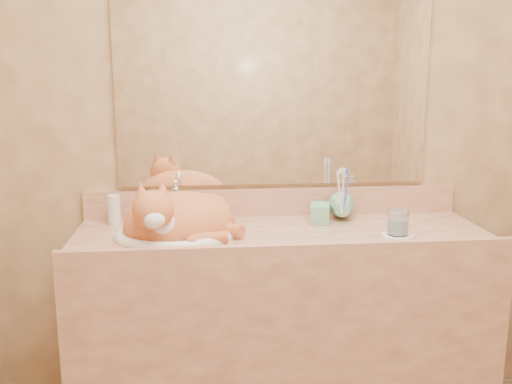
{
  "coord_description": "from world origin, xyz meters",
  "views": [
    {
      "loc": [
        -0.31,
        -1.39,
        1.46
      ],
      "look_at": [
        -0.1,
        0.7,
        1.01
      ],
      "focal_mm": 40.0,
      "sensor_mm": 36.0,
      "label": 1
    }
  ],
  "objects": [
    {
      "name": "mirror",
      "position": [
        0.0,
        0.99,
        1.39
      ],
      "size": [
        1.3,
        0.02,
        0.8
      ],
      "primitive_type": "cube",
      "color": "white",
      "rests_on": "wall_back"
    },
    {
      "name": "lotion_bottle",
      "position": [
        -0.66,
        0.9,
        0.91
      ],
      "size": [
        0.05,
        0.05,
        0.12
      ],
      "primitive_type": "cylinder",
      "color": "white",
      "rests_on": "vanity_counter"
    },
    {
      "name": "toothbrush_cup",
      "position": [
        0.27,
        0.84,
        0.9
      ],
      "size": [
        0.13,
        0.13,
        0.1
      ],
      "primitive_type": "imported",
      "rotation": [
        0.0,
        0.0,
        -0.19
      ],
      "color": "#70B391",
      "rests_on": "vanity_counter"
    },
    {
      "name": "soap_dispenser",
      "position": [
        0.16,
        0.8,
        0.93
      ],
      "size": [
        0.09,
        0.09,
        0.17
      ],
      "primitive_type": "imported",
      "rotation": [
        0.0,
        0.0,
        -0.22
      ],
      "color": "#70B391",
      "rests_on": "vanity_counter"
    },
    {
      "name": "faucet",
      "position": [
        -0.41,
        0.88,
        0.93
      ],
      "size": [
        0.07,
        0.12,
        0.17
      ],
      "primitive_type": null,
      "rotation": [
        0.0,
        0.0,
        -0.21
      ],
      "color": "white",
      "rests_on": "vanity_counter"
    },
    {
      "name": "sink_basin",
      "position": [
        -0.41,
        0.7,
        0.92
      ],
      "size": [
        0.5,
        0.44,
        0.14
      ],
      "primitive_type": null,
      "rotation": [
        0.0,
        0.0,
        -0.16
      ],
      "color": "white",
      "rests_on": "vanity_counter"
    },
    {
      "name": "saucer",
      "position": [
        0.42,
        0.61,
        0.85
      ],
      "size": [
        0.12,
        0.12,
        0.01
      ],
      "primitive_type": "cylinder",
      "color": "white",
      "rests_on": "vanity_counter"
    },
    {
      "name": "vanity_counter",
      "position": [
        0.0,
        0.72,
        0.42
      ],
      "size": [
        1.6,
        0.55,
        0.85
      ],
      "primitive_type": null,
      "color": "#965B43",
      "rests_on": "floor"
    },
    {
      "name": "wall_back",
      "position": [
        0.0,
        1.0,
        1.25
      ],
      "size": [
        2.4,
        0.02,
        2.5
      ],
      "primitive_type": "cube",
      "color": "olive",
      "rests_on": "ground"
    },
    {
      "name": "cat",
      "position": [
        -0.4,
        0.71,
        0.92
      ],
      "size": [
        0.51,
        0.46,
        0.24
      ],
      "primitive_type": null,
      "rotation": [
        0.0,
        0.0,
        0.27
      ],
      "color": "#BE582C",
      "rests_on": "sink_basin"
    },
    {
      "name": "toothbrushes",
      "position": [
        0.27,
        0.84,
        0.99
      ],
      "size": [
        0.04,
        0.04,
        0.23
      ],
      "primitive_type": null,
      "color": "white",
      "rests_on": "toothbrush_cup"
    },
    {
      "name": "water_glass",
      "position": [
        0.42,
        0.61,
        0.91
      ],
      "size": [
        0.08,
        0.08,
        0.09
      ],
      "primitive_type": "cylinder",
      "color": "white",
      "rests_on": "saucer"
    }
  ]
}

